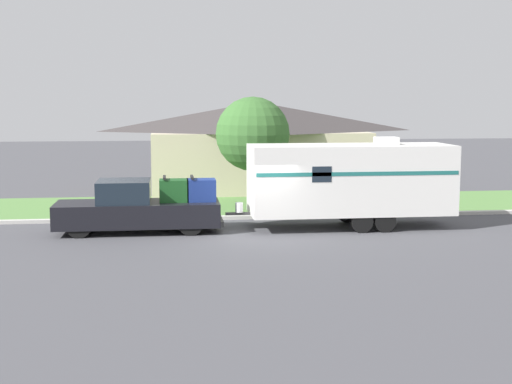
% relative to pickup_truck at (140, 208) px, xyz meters
% --- Properties ---
extents(ground_plane, '(120.00, 120.00, 0.00)m').
position_rel_pickup_truck_xyz_m(ground_plane, '(4.26, -1.37, -0.89)').
color(ground_plane, '#47474C').
extents(curb_strip, '(80.00, 0.30, 0.14)m').
position_rel_pickup_truck_xyz_m(curb_strip, '(4.26, 2.38, -0.82)').
color(curb_strip, beige).
rests_on(curb_strip, ground_plane).
extents(lawn_strip, '(80.00, 7.00, 0.03)m').
position_rel_pickup_truck_xyz_m(lawn_strip, '(4.26, 6.03, -0.88)').
color(lawn_strip, '#568442').
rests_on(lawn_strip, ground_plane).
extents(house_across_street, '(12.02, 7.27, 4.65)m').
position_rel_pickup_truck_xyz_m(house_across_street, '(5.76, 12.11, 1.51)').
color(house_across_street, beige).
rests_on(house_across_street, ground_plane).
extents(pickup_truck, '(5.99, 2.07, 2.02)m').
position_rel_pickup_truck_xyz_m(pickup_truck, '(0.00, 0.00, 0.00)').
color(pickup_truck, black).
rests_on(pickup_truck, ground_plane).
extents(travel_trailer, '(8.44, 2.49, 3.39)m').
position_rel_pickup_truck_xyz_m(travel_trailer, '(7.78, -0.00, 0.93)').
color(travel_trailer, black).
rests_on(travel_trailer, ground_plane).
extents(mailbox, '(0.48, 0.20, 1.29)m').
position_rel_pickup_truck_xyz_m(mailbox, '(5.82, 3.15, 0.10)').
color(mailbox, brown).
rests_on(mailbox, ground_plane).
extents(tree_in_yard, '(3.16, 3.16, 4.91)m').
position_rel_pickup_truck_xyz_m(tree_in_yard, '(4.62, 4.38, 2.43)').
color(tree_in_yard, brown).
rests_on(tree_in_yard, ground_plane).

